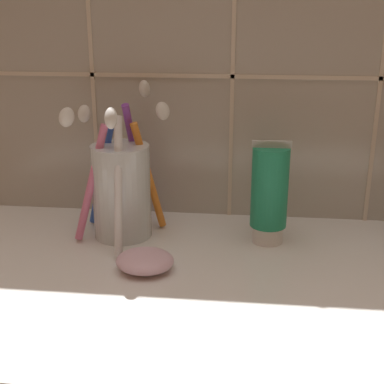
% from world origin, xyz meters
% --- Properties ---
extents(sink_counter, '(0.71, 0.36, 0.02)m').
position_xyz_m(sink_counter, '(0.00, 0.00, 0.01)').
color(sink_counter, white).
rests_on(sink_counter, ground).
extents(tile_wall_backsplash, '(0.81, 0.02, 0.54)m').
position_xyz_m(tile_wall_backsplash, '(0.00, 0.18, 0.27)').
color(tile_wall_backsplash, '#B7B2A8').
rests_on(tile_wall_backsplash, ground).
extents(toothbrush_cup, '(0.12, 0.16, 0.18)m').
position_xyz_m(toothbrush_cup, '(-0.11, 0.10, 0.08)').
color(toothbrush_cup, silver).
rests_on(toothbrush_cup, sink_counter).
extents(toothpaste_tube, '(0.04, 0.04, 0.12)m').
position_xyz_m(toothpaste_tube, '(0.07, 0.10, 0.08)').
color(toothpaste_tube, white).
rests_on(toothpaste_tube, sink_counter).
extents(soap_bar, '(0.06, 0.05, 0.02)m').
position_xyz_m(soap_bar, '(-0.06, 0.01, 0.03)').
color(soap_bar, '#DBB2C6').
rests_on(soap_bar, sink_counter).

